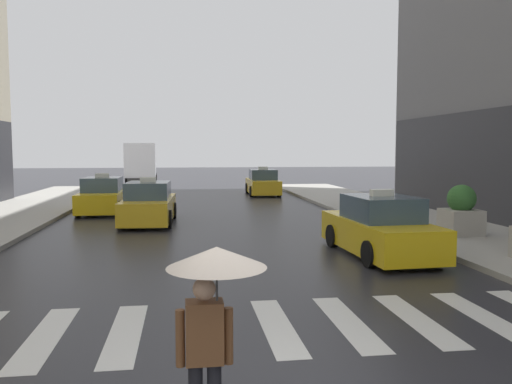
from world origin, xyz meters
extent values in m
cube|color=silver|center=(-3.00, 3.00, 0.00)|extent=(0.50, 2.80, 0.01)
cube|color=silver|center=(-1.80, 3.00, 0.00)|extent=(0.50, 2.80, 0.01)
cube|color=silver|center=(-0.60, 3.00, 0.00)|extent=(0.50, 2.80, 0.01)
cube|color=silver|center=(0.60, 3.00, 0.00)|extent=(0.50, 2.80, 0.01)
cube|color=silver|center=(1.80, 3.00, 0.00)|extent=(0.50, 2.80, 0.01)
cube|color=silver|center=(3.00, 3.00, 0.00)|extent=(0.50, 2.80, 0.01)
cube|color=silver|center=(4.20, 3.00, 0.00)|extent=(0.50, 2.80, 0.01)
cube|color=yellow|center=(4.38, 8.18, 0.56)|extent=(2.03, 4.59, 0.84)
cube|color=#384C5B|center=(4.38, 8.08, 1.30)|extent=(1.71, 2.18, 0.64)
cube|color=silver|center=(4.38, 8.08, 1.71)|extent=(0.61, 0.27, 0.18)
cylinder|color=black|center=(3.45, 9.49, 0.33)|extent=(0.25, 0.67, 0.66)
cylinder|color=black|center=(5.16, 9.58, 0.33)|extent=(0.25, 0.67, 0.66)
cylinder|color=black|center=(3.59, 6.79, 0.33)|extent=(0.25, 0.67, 0.66)
cylinder|color=black|center=(5.30, 6.88, 0.33)|extent=(0.25, 0.67, 0.66)
cube|color=#F2EAB2|center=(3.63, 10.42, 0.60)|extent=(0.20, 0.05, 0.14)
cube|color=#F2EAB2|center=(4.89, 10.48, 0.60)|extent=(0.20, 0.05, 0.14)
cube|color=gold|center=(-2.24, 15.30, 0.56)|extent=(2.01, 4.58, 0.84)
cube|color=#384C5B|center=(-2.25, 15.20, 1.30)|extent=(1.70, 2.17, 0.64)
cube|color=silver|center=(-2.25, 15.20, 1.71)|extent=(0.61, 0.27, 0.18)
cylinder|color=black|center=(-3.03, 16.69, 0.33)|extent=(0.25, 0.67, 0.66)
cylinder|color=black|center=(-1.32, 16.61, 0.33)|extent=(0.25, 0.67, 0.66)
cylinder|color=black|center=(-3.16, 13.99, 0.33)|extent=(0.25, 0.67, 0.66)
cylinder|color=black|center=(-1.45, 13.91, 0.33)|extent=(0.25, 0.67, 0.66)
cube|color=#F2EAB2|center=(-2.76, 17.60, 0.60)|extent=(0.20, 0.05, 0.14)
cube|color=#F2EAB2|center=(-1.50, 17.53, 0.60)|extent=(0.20, 0.05, 0.14)
cube|color=yellow|center=(-4.54, 19.08, 0.56)|extent=(1.82, 4.51, 0.84)
cube|color=#384C5B|center=(-4.54, 18.98, 1.30)|extent=(1.61, 2.11, 0.64)
cube|color=silver|center=(-4.54, 18.98, 1.71)|extent=(0.60, 0.24, 0.18)
cylinder|color=black|center=(-5.39, 20.43, 0.33)|extent=(0.22, 0.66, 0.66)
cylinder|color=black|center=(-3.68, 20.42, 0.33)|extent=(0.22, 0.66, 0.66)
cylinder|color=black|center=(-5.40, 17.73, 0.33)|extent=(0.22, 0.66, 0.66)
cylinder|color=black|center=(-3.69, 17.72, 0.33)|extent=(0.22, 0.66, 0.66)
cube|color=#F2EAB2|center=(-5.16, 21.35, 0.60)|extent=(0.20, 0.04, 0.14)
cube|color=#F2EAB2|center=(-3.90, 21.35, 0.60)|extent=(0.20, 0.04, 0.14)
cube|color=gold|center=(4.11, 27.34, 0.56)|extent=(1.92, 4.55, 0.84)
cube|color=#384C5B|center=(4.11, 27.24, 1.30)|extent=(1.65, 2.14, 0.64)
cube|color=silver|center=(4.11, 27.24, 1.71)|extent=(0.61, 0.26, 0.18)
cylinder|color=black|center=(3.29, 28.71, 0.33)|extent=(0.24, 0.67, 0.66)
cylinder|color=black|center=(5.00, 28.66, 0.33)|extent=(0.24, 0.67, 0.66)
cylinder|color=black|center=(3.22, 26.01, 0.33)|extent=(0.24, 0.67, 0.66)
cylinder|color=black|center=(4.93, 25.96, 0.33)|extent=(0.24, 0.67, 0.66)
cube|color=#F2EAB2|center=(3.54, 29.62, 0.60)|extent=(0.20, 0.05, 0.14)
cube|color=#F2EAB2|center=(4.80, 29.59, 0.60)|extent=(0.20, 0.05, 0.14)
cube|color=#2D2D2D|center=(-4.15, 35.89, 0.65)|extent=(2.07, 6.67, 0.40)
cube|color=silver|center=(-4.29, 39.18, 1.90)|extent=(2.17, 1.89, 2.10)
cube|color=#384C5B|center=(-4.33, 40.10, 2.27)|extent=(1.89, 0.12, 0.95)
cube|color=silver|center=(-4.12, 34.99, 2.10)|extent=(2.40, 4.89, 2.50)
cylinder|color=black|center=(-5.28, 38.94, 0.45)|extent=(0.32, 0.91, 0.90)
cylinder|color=black|center=(-3.28, 39.02, 0.45)|extent=(0.32, 0.91, 0.90)
cylinder|color=black|center=(-5.09, 34.41, 0.45)|extent=(0.32, 0.91, 0.90)
cylinder|color=black|center=(-3.09, 34.49, 0.45)|extent=(0.32, 0.91, 0.90)
cube|color=brown|center=(-0.69, -0.23, 1.12)|extent=(0.36, 0.24, 0.60)
sphere|color=tan|center=(-0.69, -0.23, 1.54)|extent=(0.22, 0.22, 0.22)
cylinder|color=brown|center=(-0.92, -0.23, 1.07)|extent=(0.09, 0.09, 0.55)
cylinder|color=brown|center=(-0.46, -0.23, 1.07)|extent=(0.09, 0.09, 0.55)
cylinder|color=#4C4C4C|center=(-0.57, -0.23, 1.42)|extent=(0.02, 0.02, 1.00)
cone|color=gray|center=(-0.57, -0.23, 1.84)|extent=(0.96, 0.96, 0.20)
cube|color=#A8A399|center=(7.94, 10.27, 0.55)|extent=(1.10, 1.10, 0.80)
sphere|color=#33662D|center=(7.94, 10.27, 1.30)|extent=(0.90, 0.90, 0.90)
camera|label=1|loc=(-0.86, -5.03, 2.85)|focal=36.07mm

